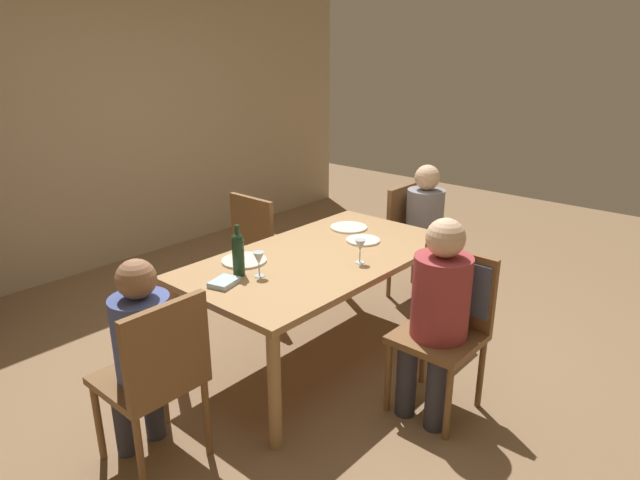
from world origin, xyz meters
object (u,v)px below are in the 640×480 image
(dining_table, at_px, (320,266))
(wine_bottle_tall_green, at_px, (238,253))
(wine_glass_near_left, at_px, (360,246))
(chair_left_end, at_px, (157,372))
(chair_right_end, at_px, (414,233))
(wine_glass_centre, at_px, (259,259))
(dinner_plate_guest_right, at_px, (244,260))
(dinner_plate_guest_left, at_px, (363,240))
(person_man_guest, at_px, (141,346))
(dinner_plate_host, at_px, (349,227))
(person_man_bearded, at_px, (427,223))
(person_woman_host, at_px, (438,306))
(chair_far_right, at_px, (263,242))
(chair_near, at_px, (450,309))

(dining_table, relative_size, wine_bottle_tall_green, 5.92)
(wine_bottle_tall_green, distance_m, wine_glass_near_left, 0.74)
(chair_left_end, bearing_deg, chair_right_end, 3.89)
(chair_left_end, height_order, wine_glass_centre, chair_left_end)
(wine_glass_centre, relative_size, dinner_plate_guest_right, 0.54)
(wine_glass_near_left, height_order, dinner_plate_guest_left, wine_glass_near_left)
(person_man_guest, bearing_deg, chair_left_end, -90.00)
(dinner_plate_host, xyz_separation_m, dinner_plate_guest_left, (-0.16, -0.25, 0.00))
(person_man_bearded, height_order, dinner_plate_host, person_man_bearded)
(wine_glass_centre, bearing_deg, dining_table, -4.33)
(wine_glass_centre, bearing_deg, wine_glass_near_left, -29.28)
(dinner_plate_guest_right, bearing_deg, person_woman_host, -72.13)
(person_man_bearded, distance_m, dinner_plate_host, 0.78)
(chair_far_right, xyz_separation_m, wine_bottle_tall_green, (-0.87, -0.73, 0.34))
(dining_table, distance_m, chair_near, 0.88)
(person_woman_host, relative_size, wine_glass_centre, 7.75)
(person_man_bearded, height_order, wine_glass_centre, person_man_bearded)
(chair_near, relative_size, dinner_plate_host, 3.43)
(person_man_guest, xyz_separation_m, dinner_plate_guest_right, (0.89, 0.25, 0.11))
(chair_near, bearing_deg, chair_right_end, -50.45)
(wine_bottle_tall_green, bearing_deg, wine_glass_centre, -58.10)
(person_man_bearded, bearing_deg, chair_left_end, 1.37)
(chair_far_right, height_order, dinner_plate_guest_right, chair_far_right)
(chair_right_end, distance_m, wine_glass_centre, 1.80)
(chair_right_end, bearing_deg, person_woman_host, 36.17)
(person_woman_host, distance_m, wine_bottle_tall_green, 1.16)
(chair_right_end, height_order, wine_bottle_tall_green, wine_bottle_tall_green)
(dining_table, relative_size, person_woman_host, 1.56)
(chair_near, distance_m, wine_glass_near_left, 0.65)
(chair_left_end, height_order, dinner_plate_guest_right, chair_left_end)
(dinner_plate_guest_right, bearing_deg, dining_table, -34.99)
(chair_near, bearing_deg, dinner_plate_guest_right, 24.38)
(chair_right_end, height_order, person_man_guest, person_man_guest)
(dining_table, distance_m, dinner_plate_guest_right, 0.49)
(wine_glass_near_left, bearing_deg, dinner_plate_host, 44.04)
(chair_right_end, xyz_separation_m, wine_glass_centre, (-1.77, -0.05, 0.31))
(chair_left_end, bearing_deg, dining_table, 3.89)
(chair_right_end, distance_m, dinner_plate_guest_left, 0.93)
(person_woman_host, relative_size, person_man_guest, 1.07)
(chair_right_end, xyz_separation_m, wine_glass_near_left, (-1.22, -0.36, 0.31))
(chair_right_end, xyz_separation_m, dinner_plate_host, (-0.74, 0.11, 0.21))
(dinner_plate_guest_left, relative_size, dinner_plate_guest_right, 0.83)
(chair_far_right, bearing_deg, dinner_plate_host, 18.52)
(dining_table, relative_size, dinner_plate_guest_right, 6.48)
(chair_right_end, xyz_separation_m, chair_left_end, (-2.56, -0.17, 0.00))
(wine_glass_near_left, relative_size, dinner_plate_guest_right, 0.54)
(person_man_bearded, relative_size, wine_bottle_tall_green, 3.66)
(wine_bottle_tall_green, relative_size, wine_glass_near_left, 2.05)
(person_man_guest, bearing_deg, dining_table, -1.14)
(dinner_plate_guest_right, bearing_deg, person_man_bearded, -10.22)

